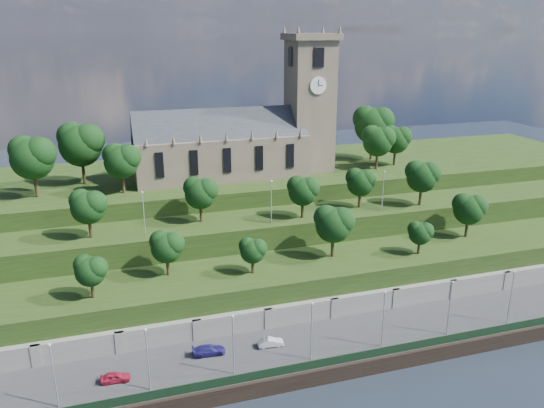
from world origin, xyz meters
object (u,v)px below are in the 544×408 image
object	(u,v)px
car_right	(209,350)
car_middle	(271,342)
church	(244,136)
car_left	(115,377)

from	to	relation	value
car_right	car_middle	bearing A→B (deg)	-89.79
church	car_middle	size ratio (longest dim) A/B	11.21
church	car_middle	world-z (taller)	church
church	car_middle	distance (m)	44.40
church	car_left	distance (m)	52.56
church	car_middle	xyz separation A→B (m)	(-6.77, -39.08, -19.95)
church	car_right	size ratio (longest dim) A/B	9.00
car_middle	car_right	xyz separation A→B (m)	(-8.17, 0.56, 0.05)
car_left	car_middle	distance (m)	19.90
car_middle	church	bearing A→B (deg)	-4.50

